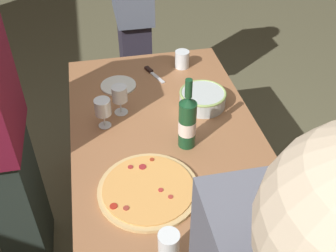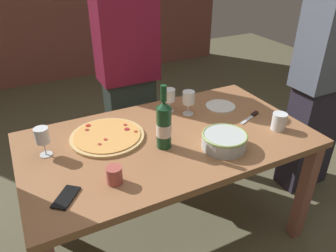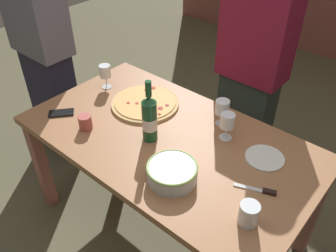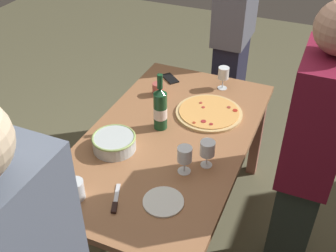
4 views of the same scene
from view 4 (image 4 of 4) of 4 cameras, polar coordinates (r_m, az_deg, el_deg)
The scene contains 15 objects.
ground_plane at distance 2.84m, azimuth 0.00°, elevation -13.51°, with size 8.00×8.00×0.00m, color brown.
dining_table at distance 2.38m, azimuth 0.00°, elevation -3.21°, with size 1.60×0.90×0.75m.
pizza at distance 2.51m, azimuth 5.79°, elevation 1.89°, with size 0.41×0.41×0.03m.
serving_bowl at distance 2.23m, azimuth -7.59°, elevation -2.24°, with size 0.24×0.24×0.08m.
wine_bottle at distance 2.32m, azimuth -1.09°, elevation 2.51°, with size 0.08×0.08×0.35m.
wine_glass_near_pizza at distance 2.74m, azimuth 7.81°, elevation 7.25°, with size 0.07×0.07×0.16m.
wine_glass_by_bottle at distance 2.07m, azimuth 5.58°, elevation -3.24°, with size 0.08×0.08×0.15m.
wine_glass_far_left at distance 2.03m, azimuth 2.36°, elevation -4.10°, with size 0.08×0.08×0.15m.
cup_amber at distance 2.68m, azimuth -1.43°, elevation 5.23°, with size 0.07×0.07×0.08m, color #B45149.
cup_ceramic at distance 1.98m, azimuth -12.86°, elevation -8.73°, with size 0.08×0.08×0.10m, color white.
side_plate at distance 1.94m, azimuth -0.66°, elevation -10.61°, with size 0.20×0.20×0.01m, color white.
cell_phone at distance 2.88m, azimuth 0.30°, elevation 6.71°, with size 0.07×0.14×0.01m, color black.
pizza_knife at distance 1.95m, azimuth -7.42°, elevation -10.58°, with size 0.19×0.09×0.02m.
person_host at distance 3.22m, azimuth 9.17°, elevation 12.45°, with size 0.44×0.24×1.76m.
person_guest_right at distance 2.10m, azimuth 18.85°, elevation -5.21°, with size 0.42×0.24×1.66m.
Camera 4 is at (1.70, 0.73, 2.16)m, focal length 43.30 mm.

